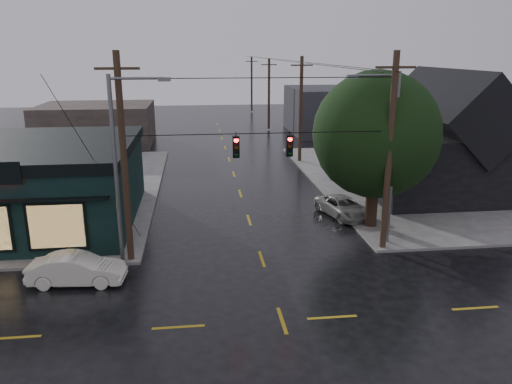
{
  "coord_description": "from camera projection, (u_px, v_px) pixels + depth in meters",
  "views": [
    {
      "loc": [
        -3.1,
        -17.04,
        10.14
      ],
      "look_at": [
        -0.33,
        5.7,
        3.61
      ],
      "focal_mm": 35.0,
      "sensor_mm": 36.0,
      "label": 1
    }
  ],
  "objects": [
    {
      "name": "ground_plane",
      "position": [
        282.0,
        321.0,
        19.41
      ],
      "size": [
        160.0,
        160.0,
        0.0
      ],
      "primitive_type": "plane",
      "color": "black"
    },
    {
      "name": "sidewalk_ne",
      "position": [
        481.0,
        178.0,
        40.8
      ],
      "size": [
        28.0,
        28.0,
        0.15
      ],
      "primitive_type": "cube",
      "color": "#605D5A",
      "rests_on": "ground"
    },
    {
      "name": "ne_building",
      "position": [
        447.0,
        131.0,
        36.15
      ],
      "size": [
        12.6,
        11.6,
        8.75
      ],
      "color": "black",
      "rests_on": "ground"
    },
    {
      "name": "corner_tree",
      "position": [
        376.0,
        135.0,
        28.09
      ],
      "size": [
        7.2,
        7.2,
        9.02
      ],
      "color": "black",
      "rests_on": "ground"
    },
    {
      "name": "utility_pole_nw",
      "position": [
        131.0,
        261.0,
        24.86
      ],
      "size": [
        2.0,
        0.32,
        10.15
      ],
      "primitive_type": null,
      "color": "black",
      "rests_on": "ground"
    },
    {
      "name": "utility_pole_ne",
      "position": [
        382.0,
        249.0,
        26.37
      ],
      "size": [
        2.0,
        0.32,
        10.15
      ],
      "primitive_type": null,
      "color": "black",
      "rests_on": "ground"
    },
    {
      "name": "utility_pole_far_a",
      "position": [
        299.0,
        162.0,
        46.89
      ],
      "size": [
        2.0,
        0.32,
        9.65
      ],
      "primitive_type": null,
      "color": "black",
      "rests_on": "ground"
    },
    {
      "name": "utility_pole_far_b",
      "position": [
        269.0,
        130.0,
        65.99
      ],
      "size": [
        2.0,
        0.32,
        9.15
      ],
      "primitive_type": null,
      "color": "black",
      "rests_on": "ground"
    },
    {
      "name": "utility_pole_far_c",
      "position": [
        252.0,
        112.0,
        85.08
      ],
      "size": [
        2.0,
        0.32,
        9.15
      ],
      "primitive_type": null,
      "color": "black",
      "rests_on": "ground"
    },
    {
      "name": "span_signal_assembly",
      "position": [
        263.0,
        146.0,
        24.06
      ],
      "size": [
        13.0,
        0.48,
        1.23
      ],
      "color": "black",
      "rests_on": "ground"
    },
    {
      "name": "streetlight_nw",
      "position": [
        123.0,
        267.0,
        24.16
      ],
      "size": [
        5.4,
        0.3,
        9.15
      ],
      "primitive_type": null,
      "color": "slate",
      "rests_on": "ground"
    },
    {
      "name": "streetlight_ne",
      "position": [
        386.0,
        244.0,
        27.09
      ],
      "size": [
        5.4,
        0.3,
        9.15
      ],
      "primitive_type": null,
      "color": "slate",
      "rests_on": "ground"
    },
    {
      "name": "bg_building_west",
      "position": [
        97.0,
        124.0,
        55.37
      ],
      "size": [
        12.0,
        10.0,
        4.4
      ],
      "primitive_type": "cube",
      "color": "#2F2722",
      "rests_on": "ground"
    },
    {
      "name": "bg_building_east",
      "position": [
        346.0,
        110.0,
        63.46
      ],
      "size": [
        14.0,
        12.0,
        5.6
      ],
      "primitive_type": "cube",
      "color": "#2B2C31",
      "rests_on": "ground"
    },
    {
      "name": "sedan_cream",
      "position": [
        77.0,
        269.0,
        22.3
      ],
      "size": [
        4.33,
        1.8,
        1.39
      ],
      "primitive_type": "imported",
      "rotation": [
        0.0,
        0.0,
        1.49
      ],
      "color": "silver",
      "rests_on": "ground"
    },
    {
      "name": "suv_silver",
      "position": [
        343.0,
        207.0,
        31.45
      ],
      "size": [
        3.19,
        4.83,
        1.23
      ],
      "primitive_type": "imported",
      "rotation": [
        0.0,
        0.0,
        0.28
      ],
      "color": "#98978C",
      "rests_on": "ground"
    }
  ]
}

